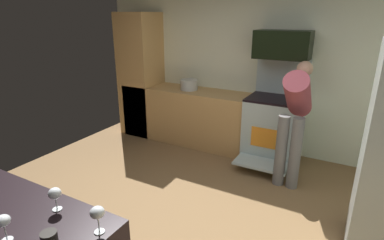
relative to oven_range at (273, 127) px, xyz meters
The scene contains 12 objects.
ground_plane 2.09m from the oven_range, 103.97° to the right, with size 5.20×4.80×0.02m, color olive.
wall_back 1.00m from the oven_range, 142.55° to the left, with size 5.20×0.12×2.60m, color silver.
lower_cabinet_run 1.39m from the oven_range, behind, with size 2.40×0.60×0.90m, color tan.
cabinet_column 2.45m from the oven_range, behind, with size 0.60×0.60×2.10m, color tan.
oven_range is the anchor object (origin of this frame).
microwave 1.17m from the oven_range, 90.00° to the left, with size 0.74×0.38×0.38m, color black.
person_cook 0.73m from the oven_range, 53.81° to the right, with size 0.31×0.72×1.51m.
wine_glass_near 3.28m from the oven_range, 93.04° to the right, with size 0.08×0.08×0.17m.
wine_glass_mid 3.60m from the oven_range, 99.06° to the right, with size 0.08×0.08×0.16m.
wine_glass_extra 3.29m from the oven_range, 99.89° to the right, with size 0.08×0.08×0.15m.
mug_coffee 3.48m from the oven_range, 95.23° to the right, with size 0.09×0.09×0.09m, color black.
stock_pot 1.50m from the oven_range, behind, with size 0.28×0.28×0.17m, color #B4B9B5.
Camera 1 is at (1.46, -2.25, 2.06)m, focal length 28.49 mm.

